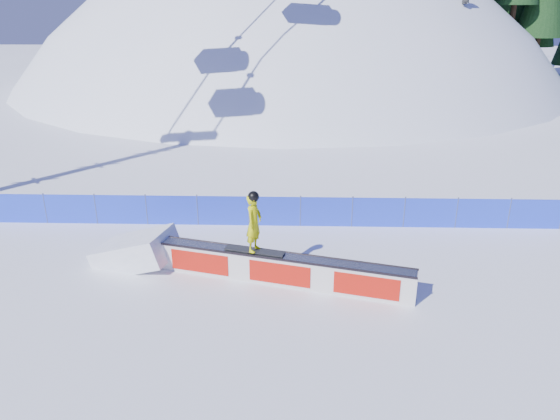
{
  "coord_description": "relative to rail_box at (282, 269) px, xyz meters",
  "views": [
    {
      "loc": [
        0.78,
        -15.06,
        8.55
      ],
      "look_at": [
        0.29,
        1.69,
        1.79
      ],
      "focal_mm": 35.0,
      "sensor_mm": 36.0,
      "label": 1
    }
  ],
  "objects": [
    {
      "name": "rail_box",
      "position": [
        0.0,
        0.0,
        0.0
      ],
      "size": [
        8.09,
        2.66,
        0.99
      ],
      "rotation": [
        0.0,
        0.0,
        -0.26
      ],
      "color": "silver",
      "rests_on": "ground"
    },
    {
      "name": "ground",
      "position": [
        -0.4,
        0.01,
        -0.49
      ],
      "size": [
        160.0,
        160.0,
        0.0
      ],
      "primitive_type": "plane",
      "color": "white",
      "rests_on": "ground"
    },
    {
      "name": "snowboarder",
      "position": [
        -0.86,
        0.23,
        1.48
      ],
      "size": [
        1.93,
        0.82,
        2.0
      ],
      "rotation": [
        0.0,
        0.0,
        1.19
      ],
      "color": "black",
      "rests_on": "rail_box"
    },
    {
      "name": "safety_fence",
      "position": [
        -0.4,
        4.51,
        0.12
      ],
      "size": [
        22.05,
        0.05,
        1.3
      ],
      "color": "blue",
      "rests_on": "ground"
    },
    {
      "name": "snow_ramp",
      "position": [
        -4.96,
        1.31,
        -0.49
      ],
      "size": [
        3.06,
        2.33,
        1.69
      ],
      "primitive_type": null,
      "rotation": [
        0.0,
        -0.31,
        -0.26
      ],
      "color": "white",
      "rests_on": "ground"
    },
    {
      "name": "snow_hill",
      "position": [
        -0.4,
        42.01,
        -18.49
      ],
      "size": [
        64.0,
        64.0,
        64.0
      ],
      "color": "white",
      "rests_on": "ground"
    }
  ]
}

